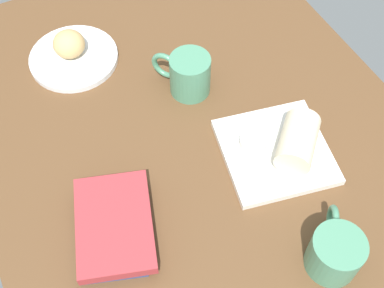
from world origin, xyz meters
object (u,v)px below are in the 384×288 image
at_px(book_stack, 113,227).
at_px(coffee_mug, 335,252).
at_px(breakfast_wrap, 298,142).
at_px(scone_pastry, 69,44).
at_px(round_plate, 74,58).
at_px(sauce_cup, 253,142).
at_px(second_mug, 188,74).
at_px(square_plate, 275,152).

height_order(book_stack, coffee_mug, coffee_mug).
bearing_deg(book_stack, breakfast_wrap, -91.08).
distance_m(scone_pastry, breakfast_wrap, 0.56).
bearing_deg(round_plate, sauce_cup, -149.49).
height_order(sauce_cup, coffee_mug, coffee_mug).
bearing_deg(round_plate, second_mug, -134.96).
xyz_separation_m(book_stack, second_mug, (0.25, -0.28, 0.02)).
bearing_deg(scone_pastry, breakfast_wrap, -146.25).
relative_size(book_stack, coffee_mug, 1.80).
distance_m(sauce_cup, coffee_mug, 0.27).
distance_m(scone_pastry, sauce_cup, 0.48).
xyz_separation_m(round_plate, square_plate, (-0.44, -0.28, 0.00)).
xyz_separation_m(breakfast_wrap, coffee_mug, (-0.22, 0.07, -0.01)).
relative_size(sauce_cup, second_mug, 0.45).
height_order(scone_pastry, book_stack, scone_pastry).
bearing_deg(scone_pastry, square_plate, -147.74).
xyz_separation_m(breakfast_wrap, second_mug, (0.26, 0.11, -0.00)).
bearing_deg(round_plate, coffee_mug, -160.19).
relative_size(sauce_cup, breakfast_wrap, 0.48).
height_order(sauce_cup, second_mug, second_mug).
xyz_separation_m(round_plate, second_mug, (-0.20, -0.20, 0.04)).
height_order(round_plate, square_plate, square_plate).
bearing_deg(book_stack, second_mug, -48.08).
height_order(round_plate, sauce_cup, sauce_cup).
bearing_deg(square_plate, sauce_cup, 54.87).
bearing_deg(scone_pastry, round_plate, -172.63).
distance_m(book_stack, second_mug, 0.38).
bearing_deg(sauce_cup, breakfast_wrap, -125.13).
bearing_deg(breakfast_wrap, book_stack, -136.15).
xyz_separation_m(sauce_cup, coffee_mug, (-0.27, -0.00, 0.01)).
bearing_deg(round_plate, scone_pastry, 7.37).
height_order(sauce_cup, breakfast_wrap, breakfast_wrap).
xyz_separation_m(round_plate, breakfast_wrap, (-0.46, -0.31, 0.04)).
bearing_deg(breakfast_wrap, sauce_cup, -170.20).
relative_size(coffee_mug, second_mug, 1.03).
xyz_separation_m(scone_pastry, breakfast_wrap, (-0.47, -0.31, 0.01)).
relative_size(book_stack, second_mug, 1.85).
xyz_separation_m(scone_pastry, second_mug, (-0.21, -0.20, 0.00)).
distance_m(scone_pastry, coffee_mug, 0.73).
xyz_separation_m(square_plate, second_mug, (0.24, 0.08, 0.04)).
bearing_deg(sauce_cup, book_stack, 97.43).
height_order(scone_pastry, breakfast_wrap, breakfast_wrap).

